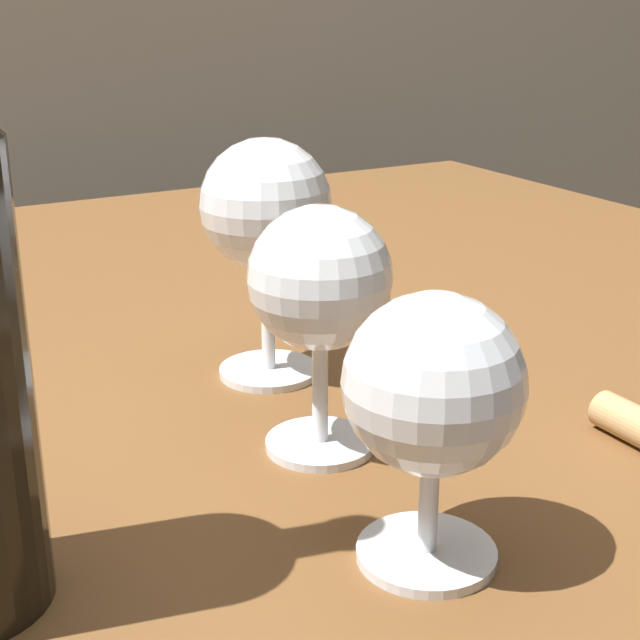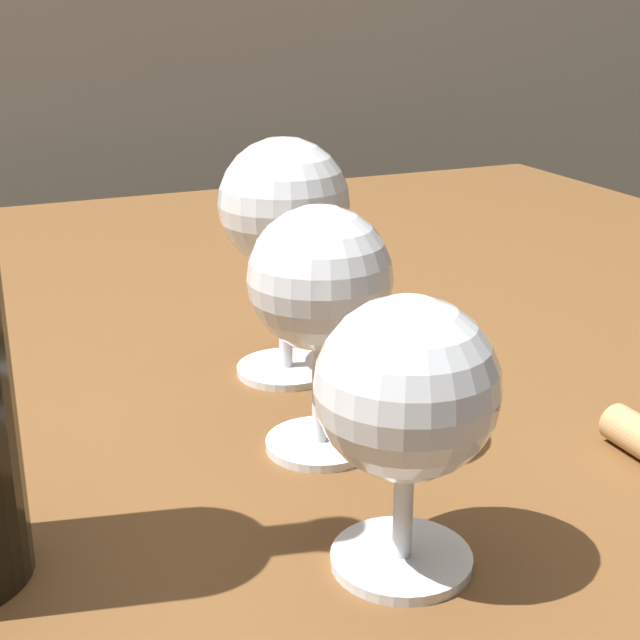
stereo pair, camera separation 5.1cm
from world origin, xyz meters
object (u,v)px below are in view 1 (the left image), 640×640
object	(u,v)px
wine_glass_pinot	(266,210)
cork	(629,421)
wine_glass_merlot	(320,284)
wine_glass_chardonnay	(434,387)

from	to	relation	value
wine_glass_pinot	cork	bearing A→B (deg)	-53.57
wine_glass_merlot	wine_glass_pinot	size ratio (longest dim) A/B	0.88
cork	wine_glass_pinot	bearing A→B (deg)	126.43
wine_glass_merlot	wine_glass_pinot	world-z (taller)	wine_glass_pinot
wine_glass_merlot	cork	size ratio (longest dim) A/B	3.33
cork	wine_glass_chardonnay	bearing A→B (deg)	-166.35
wine_glass_pinot	cork	xyz separation A→B (m)	(0.14, -0.19, -0.10)
wine_glass_merlot	wine_glass_chardonnay	bearing A→B (deg)	-95.29
wine_glass_chardonnay	wine_glass_pinot	world-z (taller)	wine_glass_pinot
wine_glass_chardonnay	cork	size ratio (longest dim) A/B	3.02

